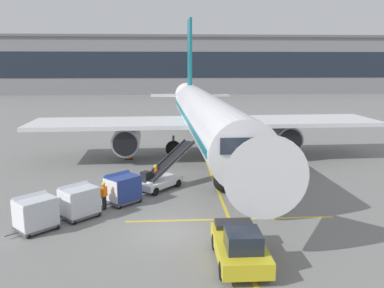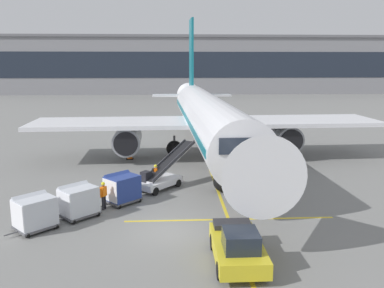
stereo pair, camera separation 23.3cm
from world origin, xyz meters
name	(u,v)px [view 2 (the right image)]	position (x,y,z in m)	size (l,w,h in m)	color
ground_plane	(170,232)	(0.00, 0.00, 0.00)	(600.00, 600.00, 0.00)	slate
parked_airplane	(207,117)	(3.39, 16.78, 3.87)	(31.92, 42.09, 14.29)	white
belt_loader	(161,176)	(-0.63, 7.64, 0.87)	(4.42, 4.81, 3.05)	silver
baggage_cart_lead	(122,188)	(-3.06, 4.70, 1.00)	(2.55, 2.54, 1.91)	#515156
baggage_cart_second	(78,200)	(-5.29, 2.41, 1.00)	(2.55, 2.54, 1.91)	#515156
baggage_cart_third	(34,212)	(-7.20, 0.69, 1.00)	(2.55, 2.54, 1.91)	#515156
pushback_tug	(238,246)	(3.00, -3.59, 0.83)	(2.13, 4.40, 1.83)	gold
ground_crew_by_loader	(104,194)	(-4.02, 3.55, 1.00)	(0.40, 0.51, 1.74)	black
ground_crew_by_carts	(156,175)	(-1.01, 7.63, 1.00)	(0.26, 0.57, 1.74)	#333847
safety_cone_engine_keepout	(130,155)	(-3.75, 16.67, 0.37)	(0.67, 0.67, 0.75)	black
apron_guidance_line_lead_in	(206,160)	(3.33, 16.06, 0.00)	(0.20, 110.00, 0.01)	yellow
apron_guidance_line_stop_bar	(230,219)	(3.41, 1.55, 0.00)	(12.00, 0.20, 0.01)	yellow
terminal_building	(198,65)	(8.13, 101.27, 8.11)	(115.04, 17.19, 16.32)	gray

